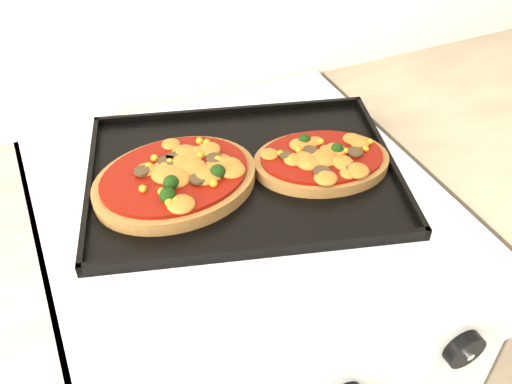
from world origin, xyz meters
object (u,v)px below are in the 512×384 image
stove (244,363)px  pizza_left (175,178)px  pizza_right (322,159)px  baking_tray (243,172)px

stove → pizza_left: size_ratio=3.63×
pizza_left → pizza_right: 0.23m
baking_tray → pizza_right: bearing=-1.5°
baking_tray → pizza_left: size_ratio=1.90×
pizza_left → pizza_right: size_ratio=1.18×
stove → pizza_right: 0.50m
stove → baking_tray: bearing=60.6°
stove → pizza_right: bearing=-0.1°
pizza_right → pizza_left: bearing=168.5°
stove → baking_tray: size_ratio=1.91×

